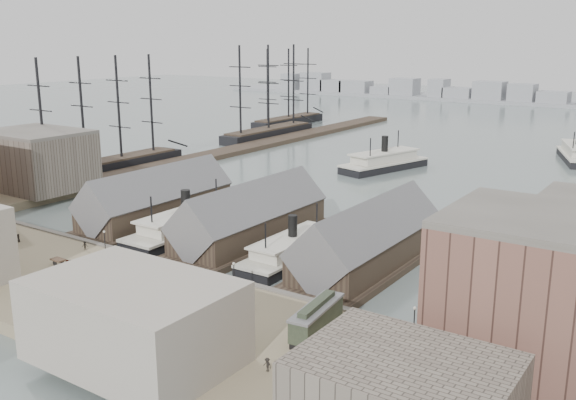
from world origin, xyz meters
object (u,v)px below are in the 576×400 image
Objects in this scene: ferry_docked_west at (187,226)px; horse_cart_center at (66,263)px; horse_cart_right at (156,307)px; horse_cart_left at (4,239)px; tram at (317,320)px.

ferry_docked_west reaches higher than horse_cart_center.
horse_cart_center is 1.02× the size of horse_cart_right.
horse_cart_left is 0.96× the size of horse_cart_center.
tram is 48.47m from horse_cart_center.
ferry_docked_west is 34.51m from horse_cart_left.
tram is 23.44m from horse_cart_right.
ferry_docked_west is 5.95× the size of horse_cart_center.
ferry_docked_west is at bearing 144.27° from tram.
ferry_docked_west is 2.53× the size of tram.
horse_cart_left is (-69.43, -0.11, -1.30)m from tram.
horse_cart_right is at bearing -169.54° from tram.
horse_cart_center is at bearing 176.05° from tram.
horse_cart_left is at bearing 95.84° from horse_cart_right.
horse_cart_center is (-0.81, -28.79, 0.39)m from ferry_docked_west.
horse_cart_center is (21.03, -2.07, 0.08)m from horse_cart_left.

